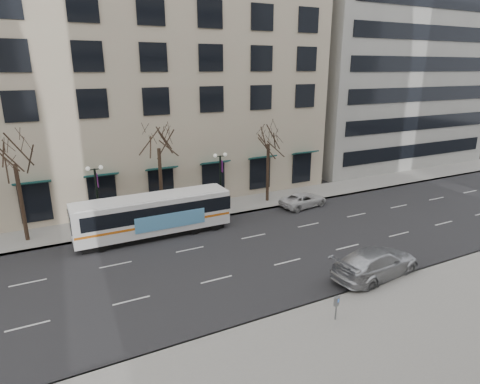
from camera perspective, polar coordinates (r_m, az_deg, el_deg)
ground at (r=26.23m, az=-5.40°, el=-10.06°), size 160.00×160.00×0.00m
sidewalk_far at (r=35.60m, az=-3.24°, el=-2.35°), size 80.00×4.00×0.15m
building_hotel at (r=43.26m, az=-19.22°, el=16.34°), size 40.00×20.00×24.00m
building_office at (r=59.03m, az=17.74°, el=21.85°), size 25.00×20.00×35.00m
tree_far_left at (r=31.11m, az=-29.63°, el=5.18°), size 3.60×3.60×8.34m
tree_far_mid at (r=32.11m, az=-11.58°, el=7.77°), size 3.60×3.60×8.55m
tree_far_right at (r=36.08m, az=4.08°, el=8.31°), size 3.60×3.60×8.06m
lamp_post_left at (r=31.52m, az=-19.61°, el=-0.48°), size 1.22×0.45×5.21m
lamp_post_right at (r=34.04m, az=-2.77°, el=1.80°), size 1.22×0.45×5.21m
city_bus at (r=30.24m, az=-12.09°, el=-3.09°), size 11.40×2.55×3.09m
silver_car at (r=25.61m, az=18.82°, el=-9.49°), size 6.31×3.14×1.76m
white_pickup at (r=36.54m, az=9.01°, el=-1.11°), size 4.76×2.68×1.26m
pay_station at (r=20.75m, az=13.56°, el=-15.11°), size 0.32×0.27×1.26m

